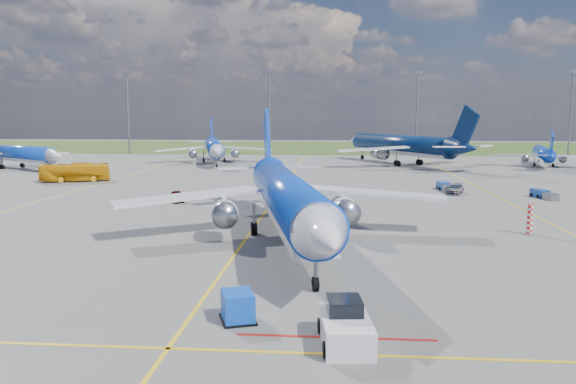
# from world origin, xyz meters

# --- Properties ---
(ground) EXTENTS (400.00, 400.00, 0.00)m
(ground) POSITION_xyz_m (0.00, 0.00, 0.00)
(ground) COLOR #5B5B58
(ground) RESTS_ON ground
(grass_strip) EXTENTS (400.00, 80.00, 0.01)m
(grass_strip) POSITION_xyz_m (0.00, 150.00, 0.00)
(grass_strip) COLOR #2D4719
(grass_strip) RESTS_ON ground
(taxiway_lines) EXTENTS (60.25, 160.00, 0.02)m
(taxiway_lines) POSITION_xyz_m (0.17, 27.70, 0.01)
(taxiway_lines) COLOR gold
(taxiway_lines) RESTS_ON ground
(floodlight_masts) EXTENTS (202.20, 0.50, 22.70)m
(floodlight_masts) POSITION_xyz_m (10.00, 110.00, 12.56)
(floodlight_masts) COLOR slate
(floodlight_masts) RESTS_ON ground
(warning_post) EXTENTS (0.50, 0.50, 3.00)m
(warning_post) POSITION_xyz_m (26.00, 8.00, 1.50)
(warning_post) COLOR red
(warning_post) RESTS_ON ground
(bg_jet_nw) EXTENTS (43.54, 40.77, 9.12)m
(bg_jet_nw) POSITION_xyz_m (-57.01, 65.28, 0.00)
(bg_jet_nw) COLOR #0C3AB5
(bg_jet_nw) RESTS_ON ground
(bg_jet_nnw) EXTENTS (38.23, 44.89, 10.16)m
(bg_jet_nnw) POSITION_xyz_m (-19.61, 82.12, 0.00)
(bg_jet_nnw) COLOR #0C3AB5
(bg_jet_nnw) RESTS_ON ground
(bg_jet_n) EXTENTS (54.99, 59.48, 12.53)m
(bg_jet_n) POSITION_xyz_m (22.57, 82.14, 0.00)
(bg_jet_n) COLOR #081E45
(bg_jet_n) RESTS_ON ground
(bg_jet_ne) EXTENTS (29.30, 34.48, 7.82)m
(bg_jet_ne) POSITION_xyz_m (53.21, 80.98, 0.00)
(bg_jet_ne) COLOR #0C3AB5
(bg_jet_ne) RESTS_ON ground
(main_airliner) EXTENTS (41.64, 49.65, 11.44)m
(main_airliner) POSITION_xyz_m (3.70, 3.63, 0.00)
(main_airliner) COLOR #0C3AB5
(main_airliner) RESTS_ON ground
(pushback_tug) EXTENTS (2.76, 6.27, 2.09)m
(pushback_tug) POSITION_xyz_m (8.43, -18.64, 0.84)
(pushback_tug) COLOR silver
(pushback_tug) RESTS_ON ground
(uld_container) EXTENTS (2.16, 2.40, 1.59)m
(uld_container) POSITION_xyz_m (2.69, -16.05, 0.80)
(uld_container) COLOR blue
(uld_container) RESTS_ON ground
(apron_bus) EXTENTS (11.34, 6.27, 3.10)m
(apron_bus) POSITION_xyz_m (-35.20, 44.89, 1.55)
(apron_bus) COLOR orange
(apron_bus) RESTS_ON ground
(service_car_a) EXTENTS (2.91, 4.37, 1.38)m
(service_car_a) POSITION_xyz_m (-12.24, 24.96, 0.69)
(service_car_a) COLOR #999999
(service_car_a) RESTS_ON ground
(service_car_b) EXTENTS (5.00, 4.14, 1.27)m
(service_car_b) POSITION_xyz_m (-1.83, 43.79, 0.63)
(service_car_b) COLOR #999999
(service_car_b) RESTS_ON ground
(service_car_c) EXTENTS (3.48, 5.03, 1.35)m
(service_car_c) POSITION_xyz_m (24.94, 35.17, 0.68)
(service_car_c) COLOR #999999
(service_car_c) RESTS_ON ground
(baggage_tug_w) EXTENTS (1.61, 5.10, 1.13)m
(baggage_tug_w) POSITION_xyz_m (24.17, 38.69, 0.53)
(baggage_tug_w) COLOR #193E9A
(baggage_tug_w) RESTS_ON ground
(baggage_tug_c) EXTENTS (1.91, 4.85, 1.06)m
(baggage_tug_c) POSITION_xyz_m (-1.85, 53.68, 0.50)
(baggage_tug_c) COLOR #1C3CA9
(baggage_tug_c) RESTS_ON ground
(baggage_tug_e) EXTENTS (2.30, 5.00, 1.09)m
(baggage_tug_e) POSITION_xyz_m (35.71, 31.60, 0.51)
(baggage_tug_e) COLOR navy
(baggage_tug_e) RESTS_ON ground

